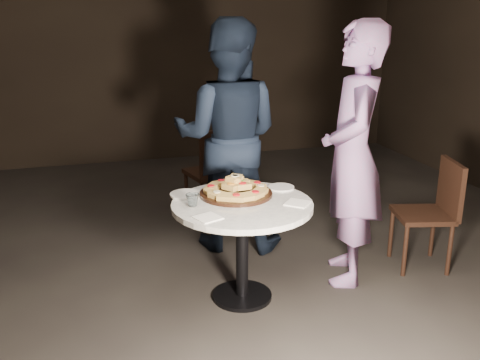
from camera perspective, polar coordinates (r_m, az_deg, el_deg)
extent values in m
plane|color=black|center=(3.68, 0.35, -11.36)|extent=(7.00, 7.00, 0.00)
cylinder|color=black|center=(3.56, 0.23, -12.21)|extent=(0.46, 0.46, 0.03)
cylinder|color=black|center=(3.41, 0.23, -7.61)|extent=(0.09, 0.09, 0.60)
cylinder|color=silver|center=(3.29, 0.24, -2.70)|extent=(1.05, 1.05, 0.03)
cylinder|color=black|center=(3.41, -0.43, -1.46)|extent=(0.54, 0.54, 0.02)
cube|color=tan|center=(3.48, 1.83, -0.59)|extent=(0.11, 0.12, 0.04)
cylinder|color=red|center=(3.48, 1.84, -0.26)|extent=(0.06, 0.06, 0.01)
cube|color=tan|center=(3.53, 1.07, -0.34)|extent=(0.12, 0.12, 0.04)
cube|color=tan|center=(3.55, 0.07, -0.22)|extent=(0.12, 0.11, 0.04)
cylinder|color=beige|center=(3.55, 0.07, 0.10)|extent=(0.06, 0.06, 0.01)
cube|color=tan|center=(3.55, -1.00, -0.22)|extent=(0.11, 0.10, 0.04)
cube|color=tan|center=(3.53, -1.99, -0.36)|extent=(0.12, 0.10, 0.04)
cylinder|color=red|center=(3.52, -1.99, -0.04)|extent=(0.06, 0.06, 0.01)
cube|color=tan|center=(3.48, -2.74, -0.62)|extent=(0.12, 0.12, 0.04)
cube|color=tan|center=(3.42, -3.11, -0.95)|extent=(0.12, 0.12, 0.04)
cylinder|color=red|center=(3.42, -3.11, -0.62)|extent=(0.06, 0.06, 0.01)
cube|color=tan|center=(3.36, -3.03, -1.30)|extent=(0.09, 0.11, 0.04)
cube|color=tan|center=(3.30, -2.48, -1.62)|extent=(0.12, 0.12, 0.04)
cylinder|color=beige|center=(3.30, -2.48, -1.28)|extent=(0.06, 0.06, 0.01)
cube|color=tan|center=(3.27, -1.55, -1.84)|extent=(0.12, 0.12, 0.04)
cube|color=tan|center=(3.25, -0.40, -1.91)|extent=(0.12, 0.11, 0.04)
cylinder|color=red|center=(3.25, -0.40, -1.57)|extent=(0.06, 0.06, 0.01)
cube|color=tan|center=(3.27, 0.74, -1.82)|extent=(0.11, 0.09, 0.04)
cube|color=tan|center=(3.31, 1.66, -1.59)|extent=(0.12, 0.12, 0.04)
cylinder|color=red|center=(3.30, 1.66, -1.25)|extent=(0.06, 0.06, 0.01)
cube|color=tan|center=(3.36, 2.18, -1.27)|extent=(0.12, 0.12, 0.04)
cube|color=tan|center=(3.43, 2.23, -0.91)|extent=(0.09, 0.11, 0.04)
cylinder|color=beige|center=(3.42, 2.24, -0.58)|extent=(0.05, 0.05, 0.01)
cube|color=tan|center=(3.43, 0.08, -0.31)|extent=(0.11, 0.12, 0.04)
cylinder|color=#2D6B1E|center=(3.43, 0.08, 0.02)|extent=(0.06, 0.06, 0.01)
cube|color=tan|center=(3.42, -1.13, -0.37)|extent=(0.12, 0.12, 0.04)
cylinder|color=beige|center=(3.42, -1.13, -0.04)|extent=(0.06, 0.06, 0.01)
cube|color=tan|center=(3.35, -0.96, -0.74)|extent=(0.12, 0.12, 0.04)
cylinder|color=orange|center=(3.35, -0.96, -0.41)|extent=(0.06, 0.06, 0.01)
cube|color=tan|center=(3.37, 0.27, -0.68)|extent=(0.11, 0.08, 0.04)
cylinder|color=red|center=(3.36, 0.28, -0.35)|extent=(0.05, 0.05, 0.01)
cube|color=tan|center=(3.43, 0.08, -0.31)|extent=(0.12, 0.11, 0.04)
cylinder|color=#2D6B1E|center=(3.43, 0.08, 0.02)|extent=(0.06, 0.06, 0.01)
cube|color=tan|center=(3.40, -0.60, 0.11)|extent=(0.12, 0.12, 0.04)
cylinder|color=beige|center=(3.40, -0.60, 0.45)|extent=(0.06, 0.06, 0.01)
cube|color=tan|center=(3.41, -0.43, 0.16)|extent=(0.11, 0.12, 0.04)
cylinder|color=beige|center=(3.41, -0.43, 0.49)|extent=(0.06, 0.06, 0.01)
cylinder|color=white|center=(3.43, -5.79, -1.53)|extent=(0.25, 0.25, 0.01)
cylinder|color=white|center=(3.56, 4.41, -0.78)|extent=(0.18, 0.18, 0.01)
imported|color=silver|center=(3.23, -5.09, -2.14)|extent=(0.10, 0.10, 0.08)
cube|color=white|center=(3.04, -3.47, -4.02)|extent=(0.17, 0.17, 0.01)
cube|color=white|center=(3.28, 6.16, -2.46)|extent=(0.19, 0.19, 0.01)
cube|color=black|center=(4.71, -3.09, 0.77)|extent=(0.48, 0.48, 0.04)
cube|color=black|center=(4.49, -2.00, 2.74)|extent=(0.39, 0.13, 0.42)
cylinder|color=black|center=(4.99, -2.19, -0.80)|extent=(0.04, 0.04, 0.42)
cylinder|color=black|center=(4.86, -5.73, -1.41)|extent=(0.04, 0.04, 0.42)
cylinder|color=black|center=(4.71, -0.28, -1.92)|extent=(0.04, 0.04, 0.42)
cylinder|color=black|center=(4.56, -3.99, -2.61)|extent=(0.04, 0.04, 0.42)
cube|color=black|center=(4.03, 18.86, -3.55)|extent=(0.45, 0.45, 0.04)
cube|color=black|center=(4.04, 21.57, -0.84)|extent=(0.12, 0.37, 0.39)
cylinder|color=black|center=(4.19, 15.83, -5.38)|extent=(0.04, 0.04, 0.39)
cylinder|color=black|center=(3.91, 17.21, -7.14)|extent=(0.04, 0.04, 0.39)
cylinder|color=black|center=(4.29, 19.85, -5.19)|extent=(0.04, 0.04, 0.39)
cylinder|color=black|center=(4.03, 21.48, -6.88)|extent=(0.04, 0.04, 0.39)
imported|color=black|center=(4.05, -1.33, 4.61)|extent=(1.04, 0.94, 1.75)
imported|color=#84639A|center=(3.59, 11.94, 2.51)|extent=(0.61, 0.74, 1.74)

